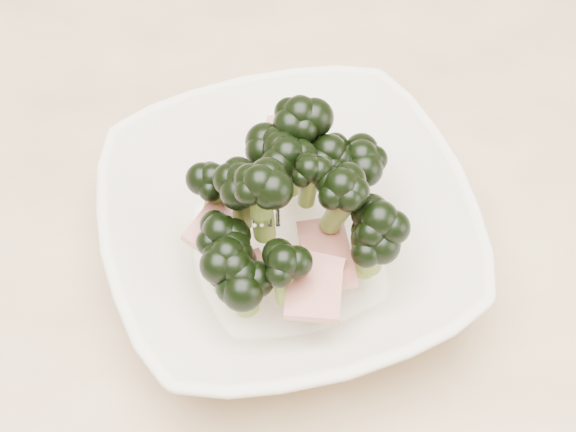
# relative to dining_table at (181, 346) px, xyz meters

# --- Properties ---
(dining_table) EXTENTS (1.20, 0.80, 0.75)m
(dining_table) POSITION_rel_dining_table_xyz_m (0.00, 0.00, 0.00)
(dining_table) COLOR tan
(dining_table) RESTS_ON ground
(broccoli_dish) EXTENTS (0.32, 0.32, 0.13)m
(broccoli_dish) POSITION_rel_dining_table_xyz_m (0.09, 0.03, 0.14)
(broccoli_dish) COLOR beige
(broccoli_dish) RESTS_ON dining_table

